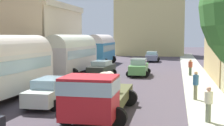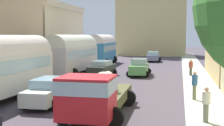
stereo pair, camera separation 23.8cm
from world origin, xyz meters
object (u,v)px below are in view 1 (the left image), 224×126
(cargo_truck_0, at_px, (98,94))
(car_3, at_px, (50,91))
(car_1, at_px, (152,56))
(parked_bus_1, at_px, (2,65))
(parked_bus_3, at_px, (101,48))
(pedestrian_2, at_px, (196,84))
(car_0, at_px, (139,67))
(pedestrian_0, at_px, (208,103))
(pedestrian_1, at_px, (190,67))
(car_4, at_px, (102,69))
(parked_bus_2, at_px, (72,53))

(cargo_truck_0, height_order, car_3, cargo_truck_0)
(car_1, bearing_deg, parked_bus_1, -102.20)
(parked_bus_3, xyz_separation_m, cargo_truck_0, (6.59, -26.17, -1.10))
(car_3, distance_m, pedestrian_2, 8.52)
(car_0, distance_m, car_3, 14.00)
(pedestrian_0, bearing_deg, pedestrian_1, 90.40)
(pedestrian_0, bearing_deg, parked_bus_3, 113.89)
(parked_bus_3, xyz_separation_m, car_3, (3.20, -24.09, -1.50))
(car_0, relative_size, car_4, 1.01)
(cargo_truck_0, xyz_separation_m, car_0, (-0.05, 15.68, -0.34))
(car_4, bearing_deg, car_1, 79.71)
(car_0, bearing_deg, pedestrian_1, 1.13)
(cargo_truck_0, xyz_separation_m, car_1, (-0.12, 32.07, -0.39))
(pedestrian_0, bearing_deg, car_3, 166.12)
(car_0, height_order, pedestrian_1, car_0)
(car_1, bearing_deg, cargo_truck_0, -89.78)
(parked_bus_1, bearing_deg, car_3, -4.33)
(parked_bus_2, bearing_deg, car_4, -13.44)
(parked_bus_1, distance_m, cargo_truck_0, 7.03)
(pedestrian_0, distance_m, pedestrian_1, 15.77)
(pedestrian_1, bearing_deg, car_3, -121.15)
(parked_bus_2, xyz_separation_m, car_0, (6.60, 0.94, -1.39))
(pedestrian_1, height_order, pedestrian_2, pedestrian_2)
(parked_bus_2, xyz_separation_m, pedestrian_1, (11.54, 1.04, -1.28))
(parked_bus_3, height_order, pedestrian_0, parked_bus_3)
(car_3, bearing_deg, cargo_truck_0, -31.50)
(car_0, distance_m, car_1, 16.39)
(parked_bus_1, relative_size, car_4, 2.07)
(car_0, bearing_deg, car_3, -103.79)
(pedestrian_0, xyz_separation_m, pedestrian_2, (-0.27, 4.66, 0.08))
(car_3, relative_size, car_4, 1.00)
(parked_bus_1, relative_size, cargo_truck_0, 1.28)
(parked_bus_1, xyz_separation_m, pedestrian_2, (11.28, 2.35, -1.14))
(parked_bus_1, height_order, car_4, parked_bus_1)
(cargo_truck_0, bearing_deg, car_0, 90.20)
(parked_bus_3, bearing_deg, pedestrian_2, -62.25)
(car_4, bearing_deg, car_3, -89.91)
(parked_bus_2, height_order, car_0, parked_bus_2)
(cargo_truck_0, xyz_separation_m, pedestrian_1, (4.89, 15.78, -0.23))
(parked_bus_2, distance_m, pedestrian_0, 18.82)
(car_1, distance_m, pedestrian_2, 27.83)
(car_3, relative_size, pedestrian_1, 2.55)
(car_0, height_order, car_1, car_0)
(car_3, bearing_deg, car_1, 83.78)
(car_0, xyz_separation_m, car_4, (-3.36, -1.72, -0.04))
(car_4, bearing_deg, pedestrian_0, -58.93)
(car_3, xyz_separation_m, pedestrian_1, (8.28, 13.70, 0.17))
(cargo_truck_0, bearing_deg, car_3, 148.50)
(pedestrian_1, bearing_deg, parked_bus_3, 137.85)
(parked_bus_1, relative_size, car_0, 2.06)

